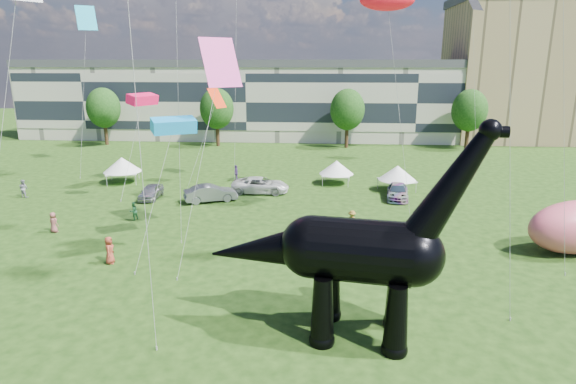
{
  "coord_description": "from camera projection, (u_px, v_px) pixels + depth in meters",
  "views": [
    {
      "loc": [
        4.49,
        -20.68,
        12.83
      ],
      "look_at": [
        2.35,
        8.0,
        5.0
      ],
      "focal_mm": 30.0,
      "sensor_mm": 36.0,
      "label": 1
    }
  ],
  "objects": [
    {
      "name": "gazebo_near",
      "position": [
        336.0,
        168.0,
        51.68
      ],
      "size": [
        3.99,
        3.99,
        2.56
      ],
      "rotation": [
        0.0,
        0.0,
        -0.09
      ],
      "color": "white",
      "rests_on": "ground"
    },
    {
      "name": "dinosaur_sculpture",
      "position": [
        350.0,
        254.0,
        22.46
      ],
      "size": [
        13.49,
        4.46,
        10.98
      ],
      "rotation": [
        0.0,
        0.0,
        -0.16
      ],
      "color": "black",
      "rests_on": "ground"
    },
    {
      "name": "car_grey",
      "position": [
        211.0,
        193.0,
        45.35
      ],
      "size": [
        5.2,
        3.5,
        1.62
      ],
      "primitive_type": "imported",
      "rotation": [
        0.0,
        0.0,
        1.97
      ],
      "color": "slate",
      "rests_on": "ground"
    },
    {
      "name": "visitors",
      "position": [
        205.0,
        223.0,
        36.67
      ],
      "size": [
        47.82,
        46.75,
        1.89
      ],
      "color": "olive",
      "rests_on": "ground"
    },
    {
      "name": "gazebo_left",
      "position": [
        122.0,
        165.0,
        52.19
      ],
      "size": [
        4.92,
        4.92,
        2.8
      ],
      "rotation": [
        0.0,
        0.0,
        0.26
      ],
      "color": "white",
      "rests_on": "ground"
    },
    {
      "name": "car_dark",
      "position": [
        398.0,
        192.0,
        46.34
      ],
      "size": [
        2.58,
        5.05,
        1.4
      ],
      "primitive_type": "imported",
      "rotation": [
        0.0,
        0.0,
        -0.13
      ],
      "color": "#595960",
      "rests_on": "ground"
    },
    {
      "name": "tree_mid_left",
      "position": [
        217.0,
        105.0,
        73.79
      ],
      "size": [
        5.2,
        5.2,
        9.44
      ],
      "color": "#382314",
      "rests_on": "ground"
    },
    {
      "name": "tree_mid_right",
      "position": [
        348.0,
        106.0,
        72.36
      ],
      "size": [
        5.2,
        5.2,
        9.44
      ],
      "color": "#382314",
      "rests_on": "ground"
    },
    {
      "name": "gazebo_far",
      "position": [
        397.0,
        173.0,
        48.87
      ],
      "size": [
        4.95,
        4.95,
        2.64
      ],
      "rotation": [
        0.0,
        0.0,
        0.39
      ],
      "color": "white",
      "rests_on": "ground"
    },
    {
      "name": "apartment_block",
      "position": [
        538.0,
        73.0,
        80.37
      ],
      "size": [
        28.0,
        18.0,
        22.0
      ],
      "primitive_type": "cube",
      "color": "tan",
      "rests_on": "ground"
    },
    {
      "name": "car_silver",
      "position": [
        151.0,
        192.0,
        46.33
      ],
      "size": [
        1.73,
        4.08,
        1.38
      ],
      "primitive_type": "imported",
      "rotation": [
        0.0,
        0.0,
        0.02
      ],
      "color": "#B5B5BA",
      "rests_on": "ground"
    },
    {
      "name": "car_white",
      "position": [
        260.0,
        185.0,
        48.33
      ],
      "size": [
        5.75,
        2.68,
        1.59
      ],
      "primitive_type": "imported",
      "rotation": [
        0.0,
        0.0,
        1.58
      ],
      "color": "silver",
      "rests_on": "ground"
    },
    {
      "name": "tree_far_right",
      "position": [
        470.0,
        107.0,
        71.07
      ],
      "size": [
        5.2,
        5.2,
        9.44
      ],
      "color": "#382314",
      "rests_on": "ground"
    },
    {
      "name": "ground",
      "position": [
        228.0,
        332.0,
        23.58
      ],
      "size": [
        220.0,
        220.0,
        0.0
      ],
      "primitive_type": "plane",
      "color": "#16330C",
      "rests_on": "ground"
    },
    {
      "name": "terrace_row",
      "position": [
        251.0,
        103.0,
        82.24
      ],
      "size": [
        78.0,
        11.0,
        12.0
      ],
      "primitive_type": "cube",
      "color": "beige",
      "rests_on": "ground"
    },
    {
      "name": "tree_far_left",
      "position": [
        103.0,
        105.0,
        75.08
      ],
      "size": [
        5.2,
        5.2,
        9.44
      ],
      "color": "#382314",
      "rests_on": "ground"
    }
  ]
}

